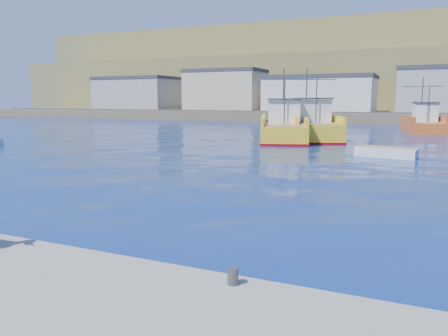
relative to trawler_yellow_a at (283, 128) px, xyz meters
name	(u,v)px	position (x,y,z in m)	size (l,w,h in m)	color
ground	(180,235)	(5.40, -28.53, -1.06)	(260.00, 260.00, 0.00)	navy
dock_bollards	(120,256)	(6.00, -31.93, -0.41)	(36.20, 0.20, 0.30)	#4C4C4C
far_shore	(395,78)	(5.40, 80.68, 7.92)	(200.00, 81.00, 24.00)	brown
trawler_yellow_a	(283,128)	(0.00, 0.00, 0.00)	(7.21, 12.27, 6.56)	yellow
trawler_yellow_b	(308,127)	(1.81, 2.24, 0.02)	(8.65, 12.76, 6.62)	yellow
boat_orange	(422,123)	(11.70, 15.59, -0.01)	(4.81, 9.12, 6.13)	#D0571E
skiff_mid	(386,153)	(9.43, -8.88, -0.80)	(3.90, 1.89, 0.81)	silver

